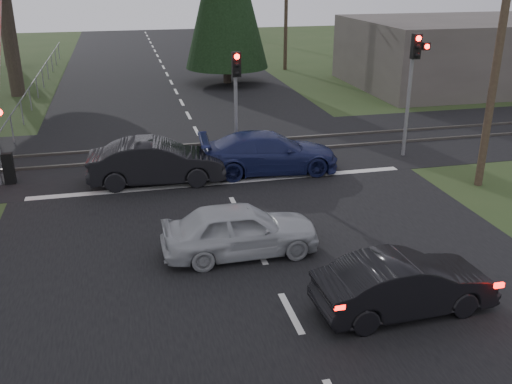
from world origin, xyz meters
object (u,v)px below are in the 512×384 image
object	(u,v)px
utility_pole_mid	(286,1)
dark_car_far	(157,162)
traffic_signal_center	(236,87)
traffic_signal_right	(414,72)
utility_pole_near	(500,44)
silver_car	(240,230)
blue_sedan	(269,153)
dark_hatchback	(404,284)

from	to	relation	value
utility_pole_mid	dark_car_far	bearing A→B (deg)	-116.71
traffic_signal_center	dark_car_far	world-z (taller)	traffic_signal_center
traffic_signal_right	utility_pole_near	xyz separation A→B (m)	(0.95, -3.47, 1.41)
traffic_signal_right	utility_pole_mid	distance (m)	20.60
utility_pole_near	silver_car	bearing A→B (deg)	-161.31
traffic_signal_center	utility_pole_near	bearing A→B (deg)	-31.95
utility_pole_near	utility_pole_mid	size ratio (longest dim) A/B	1.00
silver_car	traffic_signal_right	bearing A→B (deg)	-51.76
utility_pole_near	blue_sedan	world-z (taller)	utility_pole_near
blue_sedan	dark_car_far	xyz separation A→B (m)	(-4.02, -0.22, 0.03)
traffic_signal_right	traffic_signal_center	world-z (taller)	traffic_signal_right
utility_pole_near	dark_car_far	size ratio (longest dim) A/B	1.96
utility_pole_near	dark_car_far	xyz separation A→B (m)	(-10.70, 2.74, -3.97)
dark_hatchback	dark_car_far	bearing A→B (deg)	23.85
traffic_signal_right	blue_sedan	xyz separation A→B (m)	(-5.72, -0.52, -2.59)
traffic_signal_center	utility_pole_near	xyz separation A→B (m)	(7.50, -4.68, 1.92)
traffic_signal_right	dark_car_far	bearing A→B (deg)	-175.67
traffic_signal_right	blue_sedan	distance (m)	6.30
dark_car_far	utility_pole_mid	bearing A→B (deg)	-22.89
dark_hatchback	blue_sedan	bearing A→B (deg)	0.74
traffic_signal_right	dark_hatchback	size ratio (longest dim) A/B	1.20
dark_hatchback	blue_sedan	distance (m)	9.41
dark_car_far	silver_car	bearing A→B (deg)	-159.77
traffic_signal_right	dark_hatchback	distance (m)	11.49
traffic_signal_center	dark_hatchback	xyz separation A→B (m)	(1.39, -11.12, -2.16)
utility_pole_mid	blue_sedan	bearing A→B (deg)	-107.60
traffic_signal_right	dark_car_far	xyz separation A→B (m)	(-9.74, -0.74, -2.56)
blue_sedan	dark_hatchback	bearing A→B (deg)	-172.75
utility_pole_mid	silver_car	size ratio (longest dim) A/B	2.23
utility_pole_mid	dark_hatchback	size ratio (longest dim) A/B	2.29
utility_pole_mid	dark_hatchback	bearing A→B (deg)	-101.35
utility_pole_mid	silver_car	bearing A→B (deg)	-108.40
traffic_signal_right	blue_sedan	size ratio (longest dim) A/B	0.94
utility_pole_near	traffic_signal_center	bearing A→B (deg)	148.05
dark_hatchback	dark_car_far	xyz separation A→B (m)	(-4.59, 9.18, 0.11)
dark_hatchback	silver_car	bearing A→B (deg)	37.64
traffic_signal_right	silver_car	xyz separation A→B (m)	(-8.04, -6.52, -2.63)
traffic_signal_center	utility_pole_mid	bearing A→B (deg)	68.79
utility_pole_near	utility_pole_mid	distance (m)	24.00
utility_pole_near	blue_sedan	distance (m)	8.32
utility_pole_near	silver_car	distance (m)	10.32
dark_hatchback	traffic_signal_right	bearing A→B (deg)	-30.18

